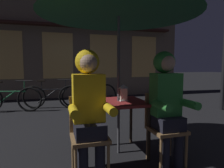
{
  "coord_description": "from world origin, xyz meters",
  "views": [
    {
      "loc": [
        -0.82,
        -2.49,
        1.22
      ],
      "look_at": [
        0.0,
        0.32,
        0.94
      ],
      "focal_mm": 31.02,
      "sensor_mm": 36.0,
      "label": 1
    }
  ],
  "objects_px": {
    "cafe_table": "(119,108)",
    "person_right_hooded": "(167,96)",
    "lantern": "(123,92)",
    "chair_left": "(88,131)",
    "chair_right": "(163,124)",
    "patio_umbrella": "(119,2)",
    "bicycle_second": "(10,99)",
    "bicycle_fourth": "(90,95)",
    "person_left_hooded": "(89,100)",
    "bicycle_third": "(52,96)"
  },
  "relations": [
    {
      "from": "cafe_table",
      "to": "person_right_hooded",
      "type": "distance_m",
      "value": 0.67
    },
    {
      "from": "lantern",
      "to": "chair_left",
      "type": "xyz_separation_m",
      "value": [
        -0.54,
        -0.35,
        -0.37
      ]
    },
    {
      "from": "chair_right",
      "to": "person_right_hooded",
      "type": "xyz_separation_m",
      "value": [
        0.0,
        -0.06,
        0.36
      ]
    },
    {
      "from": "patio_umbrella",
      "to": "bicycle_second",
      "type": "distance_m",
      "value": 4.11
    },
    {
      "from": "patio_umbrella",
      "to": "bicycle_second",
      "type": "height_order",
      "value": "patio_umbrella"
    },
    {
      "from": "chair_right",
      "to": "bicycle_fourth",
      "type": "bearing_deg",
      "value": 94.99
    },
    {
      "from": "patio_umbrella",
      "to": "lantern",
      "type": "xyz_separation_m",
      "value": [
        0.06,
        -0.02,
        -1.2
      ]
    },
    {
      "from": "lantern",
      "to": "bicycle_second",
      "type": "relative_size",
      "value": 0.14
    },
    {
      "from": "chair_left",
      "to": "chair_right",
      "type": "height_order",
      "value": "same"
    },
    {
      "from": "lantern",
      "to": "person_right_hooded",
      "type": "relative_size",
      "value": 0.17
    },
    {
      "from": "person_left_hooded",
      "to": "bicycle_second",
      "type": "distance_m",
      "value": 3.92
    },
    {
      "from": "cafe_table",
      "to": "chair_right",
      "type": "xyz_separation_m",
      "value": [
        0.48,
        -0.37,
        -0.15
      ]
    },
    {
      "from": "bicycle_third",
      "to": "bicycle_fourth",
      "type": "bearing_deg",
      "value": 0.93
    },
    {
      "from": "chair_left",
      "to": "bicycle_third",
      "type": "distance_m",
      "value": 3.69
    },
    {
      "from": "person_left_hooded",
      "to": "person_right_hooded",
      "type": "xyz_separation_m",
      "value": [
        0.96,
        0.0,
        0.0
      ]
    },
    {
      "from": "cafe_table",
      "to": "person_left_hooded",
      "type": "xyz_separation_m",
      "value": [
        -0.48,
        -0.43,
        0.21
      ]
    },
    {
      "from": "patio_umbrella",
      "to": "bicycle_fourth",
      "type": "bearing_deg",
      "value": 87.24
    },
    {
      "from": "cafe_table",
      "to": "lantern",
      "type": "bearing_deg",
      "value": -20.03
    },
    {
      "from": "person_left_hooded",
      "to": "cafe_table",
      "type": "bearing_deg",
      "value": 41.57
    },
    {
      "from": "bicycle_second",
      "to": "bicycle_third",
      "type": "distance_m",
      "value": 1.08
    },
    {
      "from": "cafe_table",
      "to": "bicycle_second",
      "type": "bearing_deg",
      "value": 122.6
    },
    {
      "from": "lantern",
      "to": "bicycle_third",
      "type": "relative_size",
      "value": 0.14
    },
    {
      "from": "lantern",
      "to": "bicycle_second",
      "type": "height_order",
      "value": "lantern"
    },
    {
      "from": "bicycle_third",
      "to": "bicycle_fourth",
      "type": "distance_m",
      "value": 1.1
    },
    {
      "from": "cafe_table",
      "to": "chair_left",
      "type": "height_order",
      "value": "chair_left"
    },
    {
      "from": "cafe_table",
      "to": "person_right_hooded",
      "type": "height_order",
      "value": "person_right_hooded"
    },
    {
      "from": "bicycle_second",
      "to": "cafe_table",
      "type": "bearing_deg",
      "value": -57.4
    },
    {
      "from": "patio_umbrella",
      "to": "person_right_hooded",
      "type": "height_order",
      "value": "patio_umbrella"
    },
    {
      "from": "person_left_hooded",
      "to": "patio_umbrella",
      "type": "bearing_deg",
      "value": 41.57
    },
    {
      "from": "person_left_hooded",
      "to": "person_right_hooded",
      "type": "height_order",
      "value": "same"
    },
    {
      "from": "chair_left",
      "to": "person_left_hooded",
      "type": "bearing_deg",
      "value": -90.0
    },
    {
      "from": "patio_umbrella",
      "to": "lantern",
      "type": "height_order",
      "value": "patio_umbrella"
    },
    {
      "from": "bicycle_second",
      "to": "bicycle_fourth",
      "type": "distance_m",
      "value": 2.18
    },
    {
      "from": "chair_right",
      "to": "bicycle_third",
      "type": "xyz_separation_m",
      "value": [
        -1.42,
        3.65,
        -0.14
      ]
    },
    {
      "from": "cafe_table",
      "to": "bicycle_second",
      "type": "distance_m",
      "value": 3.75
    },
    {
      "from": "patio_umbrella",
      "to": "chair_left",
      "type": "distance_m",
      "value": 1.68
    },
    {
      "from": "person_left_hooded",
      "to": "person_right_hooded",
      "type": "distance_m",
      "value": 0.96
    },
    {
      "from": "lantern",
      "to": "person_left_hooded",
      "type": "xyz_separation_m",
      "value": [
        -0.54,
        -0.4,
        -0.01
      ]
    },
    {
      "from": "cafe_table",
      "to": "bicycle_second",
      "type": "height_order",
      "value": "bicycle_second"
    },
    {
      "from": "bicycle_fourth",
      "to": "person_left_hooded",
      "type": "bearing_deg",
      "value": -99.73
    },
    {
      "from": "bicycle_fourth",
      "to": "person_right_hooded",
      "type": "bearing_deg",
      "value": -85.09
    },
    {
      "from": "chair_right",
      "to": "person_right_hooded",
      "type": "relative_size",
      "value": 0.62
    },
    {
      "from": "chair_right",
      "to": "lantern",
      "type": "bearing_deg",
      "value": 140.44
    },
    {
      "from": "cafe_table",
      "to": "chair_right",
      "type": "relative_size",
      "value": 0.85
    },
    {
      "from": "lantern",
      "to": "bicycle_second",
      "type": "bearing_deg",
      "value": 123.19
    },
    {
      "from": "chair_right",
      "to": "chair_left",
      "type": "bearing_deg",
      "value": 180.0
    },
    {
      "from": "cafe_table",
      "to": "person_right_hooded",
      "type": "relative_size",
      "value": 0.53
    },
    {
      "from": "patio_umbrella",
      "to": "lantern",
      "type": "relative_size",
      "value": 10.0
    },
    {
      "from": "person_left_hooded",
      "to": "bicycle_second",
      "type": "relative_size",
      "value": 0.85
    },
    {
      "from": "patio_umbrella",
      "to": "lantern",
      "type": "distance_m",
      "value": 1.2
    }
  ]
}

